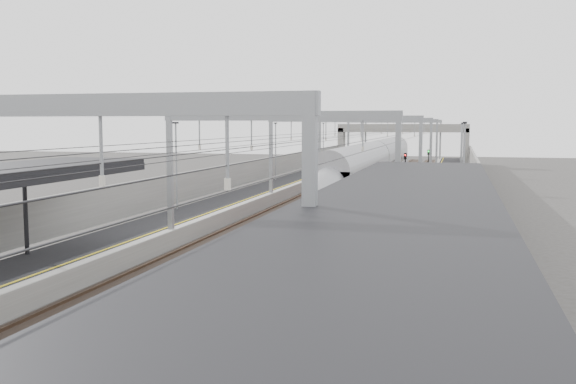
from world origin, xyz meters
The scene contains 13 objects.
platform_left centered at (-8.00, 45.00, 0.50)m, with size 4.00×120.00×1.00m, color black.
platform_right centered at (8.00, 45.00, 0.50)m, with size 4.00×120.00×1.00m, color black.
tracks centered at (0.00, 45.00, 0.05)m, with size 11.40×140.00×0.20m.
overhead_line centered at (0.00, 51.62, 6.14)m, with size 13.00×140.00×6.60m.
canopy_right centered at (8.03, 2.99, 5.09)m, with size 4.40×30.00×4.24m.
overbridge centered at (0.00, 100.00, 5.31)m, with size 22.00×2.20×6.90m.
wall_left centered at (-11.20, 45.00, 1.60)m, with size 0.30×120.00×3.20m, color slate.
wall_right centered at (11.20, 45.00, 1.60)m, with size 0.30×120.00×3.20m, color slate.
train centered at (1.50, 48.61, 2.08)m, with size 2.68×48.82×4.24m.
bench centered at (7.32, 3.13, 1.49)m, with size 0.84×1.65×0.82m.
signal_green centered at (-5.20, 64.93, 2.42)m, with size 0.32×0.32×3.48m.
signal_red_near centered at (3.20, 66.34, 2.42)m, with size 0.32×0.32×3.48m.
signal_red_far centered at (5.40, 77.38, 2.42)m, with size 0.32×0.32×3.48m.
Camera 1 is at (9.24, -10.82, 6.93)m, focal length 40.00 mm.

